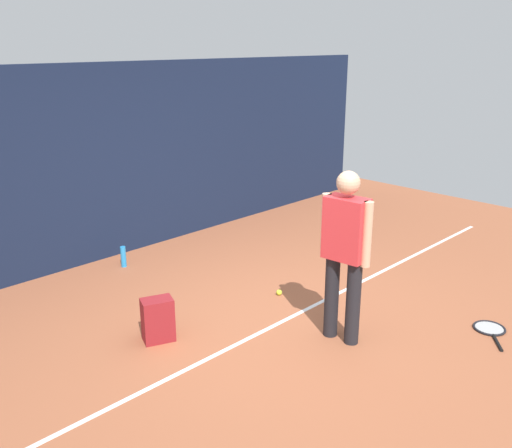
# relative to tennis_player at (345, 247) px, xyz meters

# --- Properties ---
(ground_plane) EXTENTS (12.00, 12.00, 0.00)m
(ground_plane) POSITION_rel_tennis_player_xyz_m (-0.17, 0.62, -0.97)
(ground_plane) COLOR #9E5638
(back_fence) EXTENTS (10.00, 0.10, 2.56)m
(back_fence) POSITION_rel_tennis_player_xyz_m (-0.17, 3.62, 0.32)
(back_fence) COLOR #141E38
(back_fence) RESTS_ON ground
(court_line) EXTENTS (9.00, 0.05, 0.00)m
(court_line) POSITION_rel_tennis_player_xyz_m (-0.17, 0.64, -0.96)
(court_line) COLOR white
(court_line) RESTS_ON ground
(tennis_player) EXTENTS (0.26, 0.53, 1.70)m
(tennis_player) POSITION_rel_tennis_player_xyz_m (0.00, 0.00, 0.00)
(tennis_player) COLOR black
(tennis_player) RESTS_ON ground
(tennis_racket) EXTENTS (0.59, 0.51, 0.03)m
(tennis_racket) POSITION_rel_tennis_player_xyz_m (1.21, -0.99, -0.95)
(tennis_racket) COLOR black
(tennis_racket) RESTS_ON ground
(backpack) EXTENTS (0.35, 0.36, 0.44)m
(backpack) POSITION_rel_tennis_player_xyz_m (-1.28, 1.27, -0.76)
(backpack) COLOR maroon
(backpack) RESTS_ON ground
(tennis_ball_near_player) EXTENTS (0.07, 0.07, 0.07)m
(tennis_ball_near_player) POSITION_rel_tennis_player_xyz_m (0.31, 1.11, -0.93)
(tennis_ball_near_player) COLOR #CCE033
(tennis_ball_near_player) RESTS_ON ground
(water_bottle) EXTENTS (0.07, 0.07, 0.28)m
(water_bottle) POSITION_rel_tennis_player_xyz_m (-0.49, 3.13, -0.83)
(water_bottle) COLOR #268CD8
(water_bottle) RESTS_ON ground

